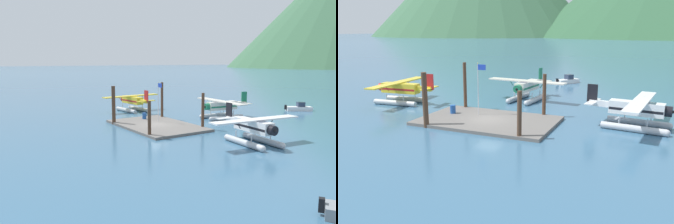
% 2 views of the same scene
% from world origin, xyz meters
% --- Properties ---
extents(ground_plane, '(1200.00, 1200.00, 0.00)m').
position_xyz_m(ground_plane, '(0.00, 0.00, 0.00)').
color(ground_plane, '#38607F').
extents(dock_platform, '(13.33, 8.35, 0.30)m').
position_xyz_m(dock_platform, '(0.00, 0.00, 0.15)').
color(dock_platform, '#66605B').
rests_on(dock_platform, ground).
extents(piling_near_left, '(0.49, 0.49, 5.19)m').
position_xyz_m(piling_near_left, '(-4.49, -3.99, 2.59)').
color(piling_near_left, '#4C3323').
rests_on(piling_near_left, ground).
extents(piling_near_right, '(0.39, 0.39, 4.11)m').
position_xyz_m(piling_near_right, '(4.81, -3.86, 2.06)').
color(piling_near_right, '#4C3323').
rests_on(piling_near_right, ground).
extents(piling_far_left, '(0.37, 0.37, 5.40)m').
position_xyz_m(piling_far_left, '(-4.83, 3.92, 2.70)').
color(piling_far_left, '#4C3323').
rests_on(piling_far_left, ground).
extents(piling_far_right, '(0.38, 0.38, 4.55)m').
position_xyz_m(piling_far_right, '(4.48, 4.08, 2.27)').
color(piling_far_right, '#4C3323').
rests_on(piling_far_right, ground).
extents(flagpole, '(0.95, 0.10, 5.40)m').
position_xyz_m(flagpole, '(-1.67, 1.39, 3.70)').
color(flagpole, silver).
rests_on(flagpole, dock_platform).
extents(fuel_drum, '(0.62, 0.62, 0.88)m').
position_xyz_m(fuel_drum, '(-4.52, 0.74, 0.74)').
color(fuel_drum, '#1E4C99').
rests_on(fuel_drum, dock_platform).
extents(seaplane_white_stbd_fwd, '(7.95, 10.49, 3.84)m').
position_xyz_m(seaplane_white_stbd_fwd, '(13.56, 3.36, 1.58)').
color(seaplane_white_stbd_fwd, '#B7BABF').
rests_on(seaplane_white_stbd_fwd, ground).
extents(seaplane_yellow_port_fwd, '(7.97, 10.48, 3.84)m').
position_xyz_m(seaplane_yellow_port_fwd, '(-13.90, 3.67, 1.58)').
color(seaplane_yellow_port_fwd, '#B7BABF').
rests_on(seaplane_yellow_port_fwd, ground).
extents(seaplane_cream_bow_centre, '(10.49, 7.96, 3.84)m').
position_xyz_m(seaplane_cream_bow_centre, '(-0.04, 11.40, 1.58)').
color(seaplane_cream_bow_centre, '#B7BABF').
rests_on(seaplane_cream_bow_centre, ground).
extents(boat_white_open_north, '(3.64, 4.30, 1.50)m').
position_xyz_m(boat_white_open_north, '(1.34, 28.15, 0.49)').
color(boat_white_open_north, silver).
rests_on(boat_white_open_north, ground).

